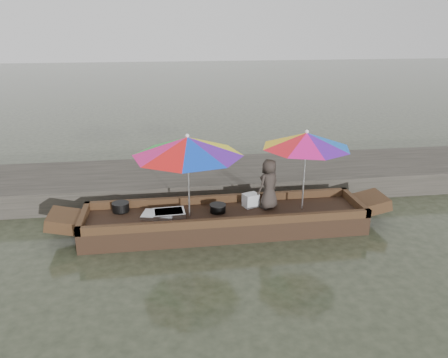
{
  "coord_description": "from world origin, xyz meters",
  "views": [
    {
      "loc": [
        -1.1,
        -7.43,
        3.71
      ],
      "look_at": [
        0.0,
        0.1,
        1.0
      ],
      "focal_mm": 35.0,
      "sensor_mm": 36.0,
      "label": 1
    }
  ],
  "objects": [
    {
      "name": "boat_hull",
      "position": [
        0.0,
        0.0,
        0.17
      ],
      "size": [
        5.26,
        1.2,
        0.35
      ],
      "primitive_type": "cube",
      "color": "black",
      "rests_on": "water"
    },
    {
      "name": "tray_crayfish",
      "position": [
        -1.04,
        0.05,
        0.39
      ],
      "size": [
        0.61,
        0.44,
        0.09
      ],
      "primitive_type": "cube",
      "rotation": [
        0.0,
        0.0,
        0.05
      ],
      "color": "silver",
      "rests_on": "boat_hull"
    },
    {
      "name": "dock",
      "position": [
        0.0,
        2.2,
        0.25
      ],
      "size": [
        22.0,
        2.2,
        0.5
      ],
      "primitive_type": "cube",
      "color": "#2D2B26",
      "rests_on": "ground"
    },
    {
      "name": "cooking_pot",
      "position": [
        -1.94,
        0.39,
        0.44
      ],
      "size": [
        0.32,
        0.32,
        0.17
      ],
      "primitive_type": "cylinder",
      "color": "black",
      "rests_on": "boat_hull"
    },
    {
      "name": "charcoal_grill",
      "position": [
        -0.12,
        0.08,
        0.42
      ],
      "size": [
        0.29,
        0.29,
        0.14
      ],
      "primitive_type": "cylinder",
      "color": "black",
      "rests_on": "boat_hull"
    },
    {
      "name": "umbrella_stern",
      "position": [
        1.51,
        0.0,
        1.12
      ],
      "size": [
        1.78,
        1.78,
        1.55
      ],
      "primitive_type": null,
      "rotation": [
        0.0,
        0.0,
        0.08
      ],
      "color": "pink",
      "rests_on": "boat_hull"
    },
    {
      "name": "umbrella_bow",
      "position": [
        -0.66,
        0.0,
        1.12
      ],
      "size": [
        2.29,
        2.29,
        1.55
      ],
      "primitive_type": null,
      "rotation": [
        0.0,
        0.0,
        -0.16
      ],
      "color": "yellow",
      "rests_on": "boat_hull"
    },
    {
      "name": "supply_bag",
      "position": [
        0.55,
        0.25,
        0.48
      ],
      "size": [
        0.34,
        0.3,
        0.26
      ],
      "primitive_type": "cube",
      "rotation": [
        0.0,
        0.0,
        0.36
      ],
      "color": "silver",
      "rests_on": "boat_hull"
    },
    {
      "name": "tray_scallop",
      "position": [
        -1.24,
        0.05,
        0.38
      ],
      "size": [
        0.67,
        0.53,
        0.06
      ],
      "primitive_type": "cube",
      "rotation": [
        0.0,
        0.0,
        -0.24
      ],
      "color": "silver",
      "rests_on": "boat_hull"
    },
    {
      "name": "vendor",
      "position": [
        0.87,
        0.14,
        0.84
      ],
      "size": [
        0.58,
        0.53,
        0.99
      ],
      "primitive_type": "imported",
      "rotation": [
        0.0,
        0.0,
        3.72
      ],
      "color": "#332B27",
      "rests_on": "boat_hull"
    },
    {
      "name": "water",
      "position": [
        0.0,
        0.0,
        0.0
      ],
      "size": [
        80.0,
        80.0,
        0.0
      ],
      "primitive_type": "plane",
      "color": "#272D1D",
      "rests_on": "ground"
    }
  ]
}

